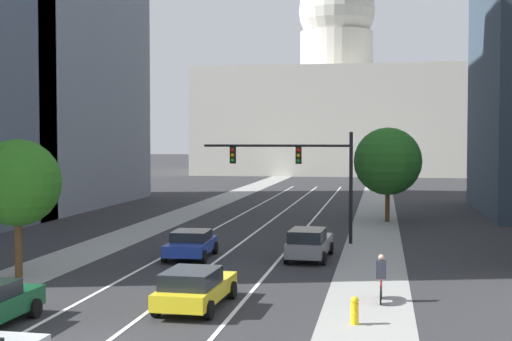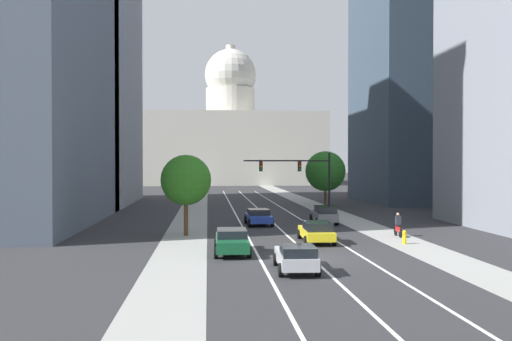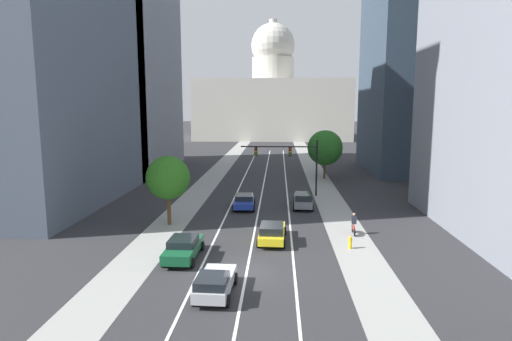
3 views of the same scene
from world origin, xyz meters
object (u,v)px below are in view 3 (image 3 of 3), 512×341
car_gray (303,200)px  street_tree_mid_left (168,178)px  car_green (183,247)px  fire_hydrant (350,242)px  street_tree_near_right (325,148)px  traffic_signal_mast (292,157)px  cyclist (354,224)px  car_yellow (272,232)px  capitol_building (273,103)px  car_silver (215,283)px  car_blue (244,201)px

car_gray → street_tree_mid_left: bearing=122.1°
car_green → fire_hydrant: (11.35, 2.55, -0.29)m
street_tree_near_right → traffic_signal_mast: bearing=-113.3°
car_green → cyclist: (12.17, 5.99, 0.10)m
car_yellow → cyclist: 6.73m
car_yellow → cyclist: cyclist is taller
traffic_signal_mast → fire_hydrant: traffic_signal_mast is taller
capitol_building → street_tree_mid_left: 97.18m
car_gray → traffic_signal_mast: size_ratio=0.56×
car_gray → fire_hydrant: size_ratio=5.27×
fire_hydrant → cyclist: bearing=76.6°
car_green → car_silver: (2.89, -5.52, -0.03)m
traffic_signal_mast → street_tree_mid_left: bearing=-130.6°
car_gray → street_tree_near_right: bearing=-10.4°
car_blue → traffic_signal_mast: (4.79, 6.26, 3.66)m
traffic_signal_mast → cyclist: (4.48, -14.43, -3.52)m
car_silver → traffic_signal_mast: (4.80, 25.93, 3.65)m
cyclist → car_silver: bearing=142.3°
capitol_building → car_green: size_ratio=9.25×
car_blue → fire_hydrant: size_ratio=4.78×
car_silver → traffic_signal_mast: size_ratio=0.49×
car_silver → cyclist: cyclist is taller
car_gray → cyclist: cyclist is taller
car_silver → capitol_building: bearing=1.4°
car_silver → cyclist: size_ratio=2.45×
car_gray → traffic_signal_mast: bearing=12.3°
traffic_signal_mast → capitol_building: bearing=92.3°
car_yellow → street_tree_mid_left: (-8.78, 4.15, 3.29)m
car_green → traffic_signal_mast: traffic_signal_mast is taller
car_green → street_tree_near_right: 34.27m
car_silver → street_tree_near_right: (9.66, 37.21, 3.56)m
car_silver → street_tree_near_right: bearing=-12.4°
car_green → traffic_signal_mast: 22.11m
car_blue → street_tree_near_right: bearing=-31.1°
street_tree_near_right → car_green: bearing=-111.6°
capitol_building → fire_hydrant: bearing=-86.1°
car_green → traffic_signal_mast: (7.69, 20.41, 3.62)m
fire_hydrant → street_tree_mid_left: (-14.33, 5.42, 3.57)m
cyclist → car_gray: bearing=23.0°
car_yellow → street_tree_mid_left: street_tree_mid_left is taller
car_blue → car_silver: (-0.01, -19.67, 0.00)m
car_yellow → car_gray: (2.90, 10.84, 0.07)m
capitol_building → car_yellow: (1.44, -100.83, -9.97)m
traffic_signal_mast → street_tree_mid_left: (-10.67, -12.44, -0.34)m
cyclist → street_tree_mid_left: bearing=83.7°
car_gray → fire_hydrant: bearing=-165.3°
street_tree_mid_left → car_green: bearing=-69.5°
car_yellow → traffic_signal_mast: size_ratio=0.56×
car_gray → fire_hydrant: 12.40m
car_silver → fire_hydrant: size_ratio=4.63×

